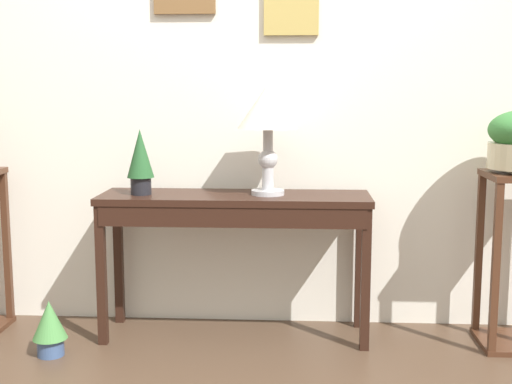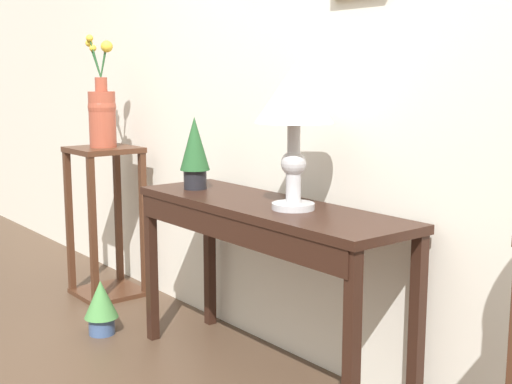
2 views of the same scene
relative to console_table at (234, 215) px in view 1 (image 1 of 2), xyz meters
The scene contains 5 objects.
back_wall_with_art 0.82m from the console_table, 71.72° to the left, with size 9.00×0.13×2.80m.
console_table is the anchor object (origin of this frame).
table_lamp 0.54m from the console_table, ahead, with size 0.31×0.31×0.56m.
potted_plant_on_console 0.56m from the console_table, behind, with size 0.14×0.14×0.33m.
potted_plant_floor 1.05m from the console_table, 160.29° to the right, with size 0.17×0.17×0.28m.
Camera 1 is at (0.21, -2.37, 1.30)m, focal length 48.56 mm.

